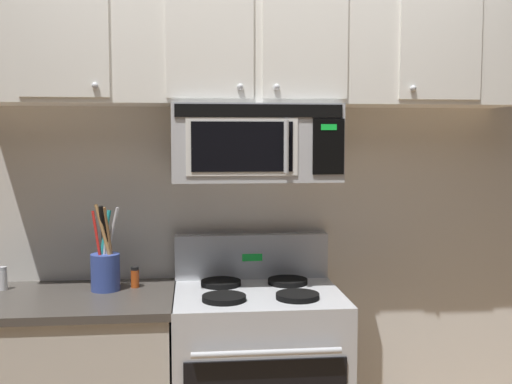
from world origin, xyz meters
TOP-DOWN VIEW (x-y plane):
  - back_wall at (0.00, 0.79)m, footprint 5.20×0.10m
  - stove_range at (0.00, 0.42)m, footprint 0.76×0.69m
  - over_range_microwave at (-0.00, 0.54)m, footprint 0.76×0.43m
  - upper_cabinets at (-0.00, 0.57)m, footprint 2.50×0.36m
  - utensil_crock_blue at (-0.69, 0.52)m, footprint 0.14×0.13m
  - salt_shaker at (-1.16, 0.58)m, footprint 0.04×0.04m
  - spice_jar at (-0.56, 0.56)m, footprint 0.04×0.04m

SIDE VIEW (x-z plane):
  - stove_range at x=0.00m, z-range -0.09..1.03m
  - spice_jar at x=-0.56m, z-range 0.90..1.00m
  - salt_shaker at x=-1.16m, z-range 0.90..1.01m
  - utensil_crock_blue at x=-0.69m, z-range 0.81..1.21m
  - back_wall at x=0.00m, z-range 0.00..2.70m
  - over_range_microwave at x=0.00m, z-range 1.40..1.75m
  - upper_cabinets at x=0.00m, z-range 1.75..2.30m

